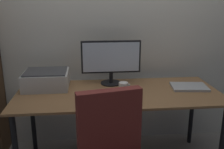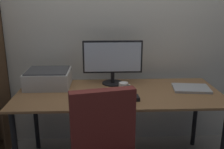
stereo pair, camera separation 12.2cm
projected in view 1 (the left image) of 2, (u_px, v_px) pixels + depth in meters
back_wall at (112, 22)px, 2.62m from camera, size 6.40×0.10×2.60m
desk at (119, 100)px, 2.27m from camera, size 1.79×0.76×0.74m
monitor at (111, 59)px, 2.40m from camera, size 0.56×0.20×0.42m
keyboard at (113, 100)px, 2.05m from camera, size 0.29×0.12×0.02m
mouse at (137, 97)px, 2.08m from camera, size 0.06×0.10×0.03m
coffee_mug at (123, 87)px, 2.23m from camera, size 0.10×0.08×0.09m
laptop at (189, 87)px, 2.35m from camera, size 0.35×0.27×0.02m
printer at (46, 79)px, 2.34m from camera, size 0.40×0.34×0.16m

